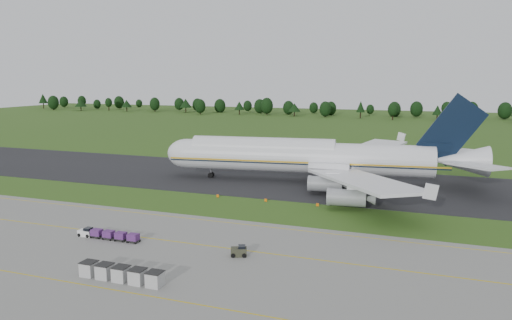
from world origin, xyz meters
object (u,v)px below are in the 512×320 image
at_px(utility_cart, 239,252).
at_px(uld_row, 121,274).
at_px(aircraft, 311,157).
at_px(baggage_train, 107,235).
at_px(edge_markers, 266,200).

distance_m(utility_cart, uld_row, 16.63).
relative_size(aircraft, utility_cart, 30.52).
bearing_deg(utility_cart, aircraft, 93.11).
bearing_deg(baggage_train, utility_cart, 0.30).
height_order(utility_cart, edge_markers, utility_cart).
relative_size(uld_row, edge_markers, 0.53).
bearing_deg(aircraft, uld_row, -96.58).
height_order(aircraft, baggage_train, aircraft).
distance_m(aircraft, uld_row, 65.98).
relative_size(baggage_train, uld_row, 0.95).
xyz_separation_m(uld_row, edge_markers, (3.76, 43.72, -0.72)).
bearing_deg(utility_cart, uld_row, -128.61).
distance_m(aircraft, edge_markers, 22.71).
xyz_separation_m(utility_cart, edge_markers, (-6.62, 30.73, -0.38)).
bearing_deg(edge_markers, aircraft, 80.10).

